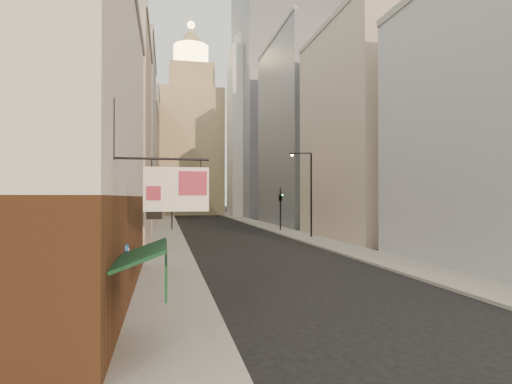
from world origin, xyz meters
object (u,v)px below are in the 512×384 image
object	(u,v)px
streetlamp_mid	(309,189)
white_tower	(249,126)
traffic_light_left	(172,202)
traffic_light_right	(280,198)
clock_tower	(191,138)

from	to	relation	value
streetlamp_mid	white_tower	bearing A→B (deg)	101.44
traffic_light_left	traffic_light_right	size ratio (longest dim) A/B	1.00
white_tower	streetlamp_mid	world-z (taller)	white_tower
white_tower	clock_tower	bearing A→B (deg)	128.16
streetlamp_mid	traffic_light_right	distance (m)	8.67
clock_tower	traffic_light_right	world-z (taller)	clock_tower
traffic_light_left	streetlamp_mid	bearing A→B (deg)	125.45
white_tower	streetlamp_mid	distance (m)	48.68
clock_tower	traffic_light_left	bearing A→B (deg)	-95.96
white_tower	traffic_light_right	bearing A→B (deg)	-95.58
white_tower	streetlamp_mid	bearing A→B (deg)	-93.94
streetlamp_mid	traffic_light_right	bearing A→B (deg)	108.68
clock_tower	traffic_light_right	xyz separation A→B (m)	(7.30, -51.93, -13.72)
white_tower	traffic_light_left	distance (m)	40.42
white_tower	traffic_light_left	xyz separation A→B (m)	(-15.99, -33.86, -15.22)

